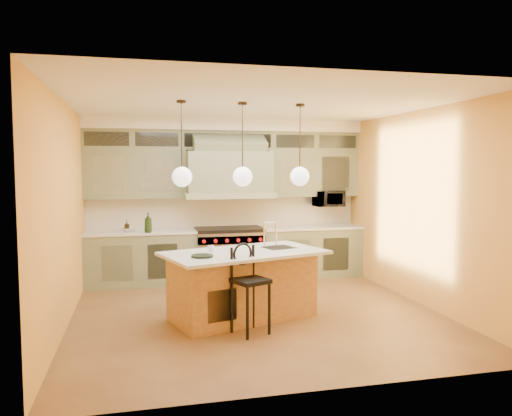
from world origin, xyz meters
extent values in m
plane|color=brown|center=(0.00, 0.00, 0.00)|extent=(5.00, 5.00, 0.00)
plane|color=white|center=(0.00, 0.00, 2.90)|extent=(5.00, 5.00, 0.00)
plane|color=gold|center=(0.00, 2.50, 1.45)|extent=(5.00, 0.00, 5.00)
plane|color=gold|center=(0.00, -2.50, 1.45)|extent=(5.00, 0.00, 5.00)
plane|color=gold|center=(-2.50, 0.00, 1.45)|extent=(0.00, 5.00, 5.00)
plane|color=gold|center=(2.50, 0.00, 1.45)|extent=(0.00, 5.00, 5.00)
cube|color=gray|center=(-1.55, 2.17, 0.45)|extent=(1.90, 0.65, 0.90)
cube|color=gray|center=(1.55, 2.17, 0.45)|extent=(1.90, 0.65, 0.90)
cube|color=white|center=(-1.55, 2.17, 0.92)|extent=(1.90, 0.68, 0.04)
cube|color=white|center=(1.55, 2.17, 0.92)|extent=(1.90, 0.68, 0.04)
cube|color=silver|center=(0.00, 2.48, 1.22)|extent=(5.00, 0.04, 0.56)
cube|color=gray|center=(-1.62, 2.33, 1.93)|extent=(1.75, 0.35, 0.85)
cube|color=gray|center=(1.62, 2.33, 1.93)|extent=(1.75, 0.35, 0.85)
cube|color=gray|center=(0.00, 2.15, 1.95)|extent=(1.50, 0.70, 0.75)
cube|color=gray|center=(0.00, 2.15, 1.55)|extent=(1.60, 0.76, 0.10)
cube|color=#333833|center=(0.00, 2.33, 2.53)|extent=(5.00, 0.35, 0.35)
cube|color=white|center=(0.00, 2.31, 2.80)|extent=(5.00, 0.47, 0.20)
cube|color=silver|center=(0.00, 2.15, 0.45)|extent=(1.20, 0.70, 0.90)
cube|color=black|center=(0.00, 2.15, 0.93)|extent=(1.20, 0.70, 0.06)
cube|color=silver|center=(0.00, 1.83, 0.78)|extent=(1.20, 0.06, 0.14)
cube|color=brown|center=(-0.22, -0.16, 0.44)|extent=(2.04, 1.39, 0.88)
cube|color=white|center=(-0.21, -0.20, 0.90)|extent=(2.35, 1.71, 0.04)
cube|color=black|center=(0.32, 0.01, 0.90)|extent=(0.48, 0.46, 0.05)
cylinder|color=black|center=(-0.35, -1.03, 0.32)|extent=(0.04, 0.04, 0.64)
cylinder|color=black|center=(-0.05, -0.89, 0.32)|extent=(0.04, 0.04, 0.64)
cylinder|color=black|center=(-0.48, -0.72, 0.32)|extent=(0.04, 0.04, 0.64)
cylinder|color=black|center=(-0.18, -0.59, 0.32)|extent=(0.04, 0.04, 0.64)
cube|color=black|center=(-0.26, -0.81, 0.66)|extent=(0.51, 0.51, 0.05)
torus|color=black|center=(-0.33, -0.66, 0.97)|extent=(0.27, 0.14, 0.28)
imported|color=black|center=(1.95, 2.25, 1.45)|extent=(0.54, 0.37, 0.30)
imported|color=#193213|center=(-1.43, 1.92, 1.11)|extent=(0.14, 0.15, 0.34)
imported|color=black|center=(-1.78, 2.15, 1.03)|extent=(0.08, 0.09, 0.19)
imported|color=white|center=(-1.75, 2.15, 0.97)|extent=(0.29, 0.29, 0.06)
imported|color=white|center=(-0.65, -0.13, 0.96)|extent=(0.10, 0.10, 0.08)
cylinder|color=#2D2319|center=(-1.02, -0.16, 2.88)|extent=(0.12, 0.12, 0.03)
cylinder|color=#2D2319|center=(-1.02, -0.16, 2.44)|extent=(0.02, 0.02, 0.93)
sphere|color=white|center=(-1.02, -0.16, 1.92)|extent=(0.26, 0.26, 0.26)
cylinder|color=#2D2319|center=(-0.22, -0.16, 2.88)|extent=(0.12, 0.12, 0.03)
cylinder|color=#2D2319|center=(-0.22, -0.16, 2.44)|extent=(0.02, 0.02, 0.93)
sphere|color=white|center=(-0.22, -0.16, 1.92)|extent=(0.26, 0.26, 0.26)
cylinder|color=#2D2319|center=(0.58, -0.16, 2.88)|extent=(0.12, 0.12, 0.03)
cylinder|color=#2D2319|center=(0.58, -0.16, 2.44)|extent=(0.02, 0.02, 0.93)
sphere|color=white|center=(0.58, -0.16, 1.92)|extent=(0.26, 0.26, 0.26)
camera|label=1|loc=(-1.58, -6.66, 2.03)|focal=35.00mm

